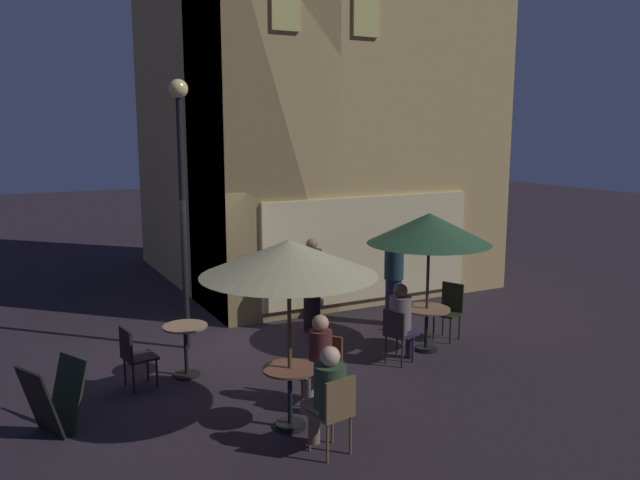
# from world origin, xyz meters

# --- Properties ---
(ground_plane) EXTENTS (60.00, 60.00, 0.00)m
(ground_plane) POSITION_xyz_m (0.00, 0.00, 0.00)
(ground_plane) COLOR #2A2128
(cafe_building) EXTENTS (6.73, 7.20, 7.65)m
(cafe_building) POSITION_xyz_m (3.10, 3.28, 3.82)
(cafe_building) COLOR tan
(cafe_building) RESTS_ON ground
(street_lamp_near_corner) EXTENTS (0.30, 0.30, 4.41)m
(street_lamp_near_corner) POSITION_xyz_m (-0.12, 0.19, 2.96)
(street_lamp_near_corner) COLOR black
(street_lamp_near_corner) RESTS_ON ground
(menu_sandwich_board) EXTENTS (0.82, 0.78, 0.87)m
(menu_sandwich_board) POSITION_xyz_m (-2.40, -2.08, 0.45)
(menu_sandwich_board) COLOR black
(menu_sandwich_board) RESTS_ON ground
(cafe_table_0) EXTENTS (0.67, 0.67, 0.77)m
(cafe_table_0) POSITION_xyz_m (0.17, -3.27, 0.54)
(cafe_table_0) COLOR black
(cafe_table_0) RESTS_ON ground
(cafe_table_1) EXTENTS (0.77, 0.77, 0.72)m
(cafe_table_1) POSITION_xyz_m (3.37, -1.76, 0.54)
(cafe_table_1) COLOR black
(cafe_table_1) RESTS_ON ground
(cafe_table_2) EXTENTS (0.66, 0.66, 0.78)m
(cafe_table_2) POSITION_xyz_m (-0.49, -1.03, 0.54)
(cafe_table_2) COLOR black
(cafe_table_2) RESTS_ON ground
(patio_umbrella_0) EXTENTS (2.13, 2.13, 2.35)m
(patio_umbrella_0) POSITION_xyz_m (0.17, -3.27, 2.13)
(patio_umbrella_0) COLOR black
(patio_umbrella_0) RESTS_ON ground
(patio_umbrella_1) EXTENTS (2.02, 2.02, 2.30)m
(patio_umbrella_1) POSITION_xyz_m (3.37, -1.76, 2.04)
(patio_umbrella_1) COLOR black
(patio_umbrella_1) RESTS_ON ground
(cafe_chair_0) EXTENTS (0.61, 0.61, 0.91)m
(cafe_chair_0) POSITION_xyz_m (0.89, -2.81, 0.56)
(cafe_chair_0) COLOR brown
(cafe_chair_0) RESTS_ON ground
(cafe_chair_1) EXTENTS (0.47, 0.47, 0.94)m
(cafe_chair_1) POSITION_xyz_m (0.32, -4.15, 0.57)
(cafe_chair_1) COLOR brown
(cafe_chair_1) RESTS_ON ground
(cafe_chair_2) EXTENTS (0.53, 0.53, 0.99)m
(cafe_chair_2) POSITION_xyz_m (4.09, -1.46, 0.58)
(cafe_chair_2) COLOR black
(cafe_chair_2) RESTS_ON ground
(cafe_chair_3) EXTENTS (0.50, 0.50, 0.88)m
(cafe_chair_3) POSITION_xyz_m (2.56, -2.08, 0.54)
(cafe_chair_3) COLOR #272123
(cafe_chair_3) RESTS_ON ground
(cafe_chair_4) EXTENTS (0.49, 0.49, 0.89)m
(cafe_chair_4) POSITION_xyz_m (-1.27, -1.15, 0.53)
(cafe_chair_4) COLOR black
(cafe_chair_4) RESTS_ON ground
(patron_seated_0) EXTENTS (0.51, 0.46, 1.24)m
(patron_seated_0) POSITION_xyz_m (0.76, -2.89, 0.70)
(patron_seated_0) COLOR gray
(patron_seated_0) RESTS_ON ground
(patron_seated_1) EXTENTS (0.42, 0.55, 1.26)m
(patron_seated_1) POSITION_xyz_m (0.30, -4.01, 0.72)
(patron_seated_1) COLOR #7A6253
(patron_seated_1) RESTS_ON ground
(patron_seated_2) EXTENTS (0.54, 0.46, 1.28)m
(patron_seated_2) POSITION_xyz_m (2.68, -2.03, 0.72)
(patron_seated_2) COLOR #2A2547
(patron_seated_2) RESTS_ON ground
(patron_standing_3) EXTENTS (0.36, 0.36, 1.71)m
(patron_standing_3) POSITION_xyz_m (2.16, 0.05, 0.86)
(patron_standing_3) COLOR black
(patron_standing_3) RESTS_ON ground
(patron_standing_4) EXTENTS (0.36, 0.36, 1.71)m
(patron_standing_4) POSITION_xyz_m (3.69, -0.30, 0.86)
(patron_standing_4) COLOR navy
(patron_standing_4) RESTS_ON ground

